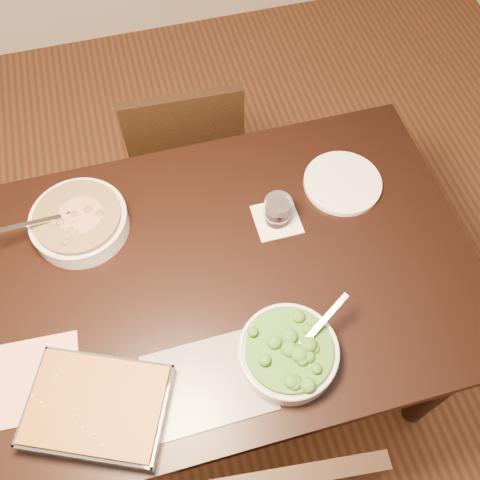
{
  "coord_description": "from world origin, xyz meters",
  "views": [
    {
      "loc": [
        -0.11,
        -0.64,
        2.02
      ],
      "look_at": [
        0.08,
        0.05,
        0.8
      ],
      "focal_mm": 40.0,
      "sensor_mm": 36.0,
      "label": 1
    }
  ],
  "objects_px": {
    "stew_bowl": "(79,221)",
    "wine_tumbler": "(278,210)",
    "table": "(218,288)",
    "dinner_plate": "(342,183)",
    "broccoli_bowl": "(288,352)",
    "baking_dish": "(98,407)",
    "chair_far": "(185,151)"
  },
  "relations": [
    {
      "from": "stew_bowl",
      "to": "wine_tumbler",
      "type": "bearing_deg",
      "value": -12.14
    },
    {
      "from": "table",
      "to": "dinner_plate",
      "type": "bearing_deg",
      "value": 23.64
    },
    {
      "from": "stew_bowl",
      "to": "wine_tumbler",
      "type": "distance_m",
      "value": 0.54
    },
    {
      "from": "broccoli_bowl",
      "to": "wine_tumbler",
      "type": "xyz_separation_m",
      "value": [
        0.09,
        0.39,
        0.01
      ]
    },
    {
      "from": "baking_dish",
      "to": "table",
      "type": "bearing_deg",
      "value": 62.1
    },
    {
      "from": "table",
      "to": "broccoli_bowl",
      "type": "xyz_separation_m",
      "value": [
        0.11,
        -0.27,
        0.13
      ]
    },
    {
      "from": "wine_tumbler",
      "to": "chair_far",
      "type": "relative_size",
      "value": 0.1
    },
    {
      "from": "baking_dish",
      "to": "dinner_plate",
      "type": "height_order",
      "value": "baking_dish"
    },
    {
      "from": "broccoli_bowl",
      "to": "wine_tumbler",
      "type": "height_order",
      "value": "broccoli_bowl"
    },
    {
      "from": "wine_tumbler",
      "to": "table",
      "type": "bearing_deg",
      "value": -149.77
    },
    {
      "from": "dinner_plate",
      "to": "broccoli_bowl",
      "type": "bearing_deg",
      "value": -124.62
    },
    {
      "from": "wine_tumbler",
      "to": "chair_far",
      "type": "height_order",
      "value": "chair_far"
    },
    {
      "from": "broccoli_bowl",
      "to": "chair_far",
      "type": "distance_m",
      "value": 0.99
    },
    {
      "from": "broccoli_bowl",
      "to": "dinner_plate",
      "type": "distance_m",
      "value": 0.55
    },
    {
      "from": "stew_bowl",
      "to": "chair_far",
      "type": "distance_m",
      "value": 0.65
    },
    {
      "from": "table",
      "to": "broccoli_bowl",
      "type": "relative_size",
      "value": 5.43
    },
    {
      "from": "baking_dish",
      "to": "dinner_plate",
      "type": "relative_size",
      "value": 1.67
    },
    {
      "from": "table",
      "to": "wine_tumbler",
      "type": "height_order",
      "value": "wine_tumbler"
    },
    {
      "from": "dinner_plate",
      "to": "chair_far",
      "type": "relative_size",
      "value": 0.27
    },
    {
      "from": "table",
      "to": "chair_far",
      "type": "bearing_deg",
      "value": 87.05
    },
    {
      "from": "dinner_plate",
      "to": "wine_tumbler",
      "type": "bearing_deg",
      "value": -163.11
    },
    {
      "from": "baking_dish",
      "to": "wine_tumbler",
      "type": "distance_m",
      "value": 0.68
    },
    {
      "from": "broccoli_bowl",
      "to": "wine_tumbler",
      "type": "bearing_deg",
      "value": 76.6
    },
    {
      "from": "dinner_plate",
      "to": "stew_bowl",
      "type": "bearing_deg",
      "value": 176.42
    },
    {
      "from": "stew_bowl",
      "to": "chair_far",
      "type": "xyz_separation_m",
      "value": [
        0.36,
        0.44,
        -0.32
      ]
    },
    {
      "from": "stew_bowl",
      "to": "dinner_plate",
      "type": "height_order",
      "value": "stew_bowl"
    },
    {
      "from": "wine_tumbler",
      "to": "chair_far",
      "type": "bearing_deg",
      "value": 107.23
    },
    {
      "from": "chair_far",
      "to": "wine_tumbler",
      "type": "bearing_deg",
      "value": 109.85
    },
    {
      "from": "stew_bowl",
      "to": "broccoli_bowl",
      "type": "xyz_separation_m",
      "value": [
        0.44,
        -0.5,
        -0.0
      ]
    },
    {
      "from": "baking_dish",
      "to": "chair_far",
      "type": "distance_m",
      "value": 1.06
    },
    {
      "from": "broccoli_bowl",
      "to": "wine_tumbler",
      "type": "distance_m",
      "value": 0.4
    },
    {
      "from": "wine_tumbler",
      "to": "baking_dish",
      "type": "bearing_deg",
      "value": -144.32
    }
  ]
}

